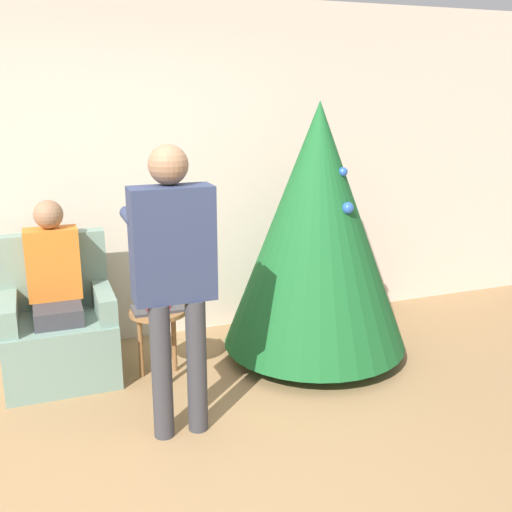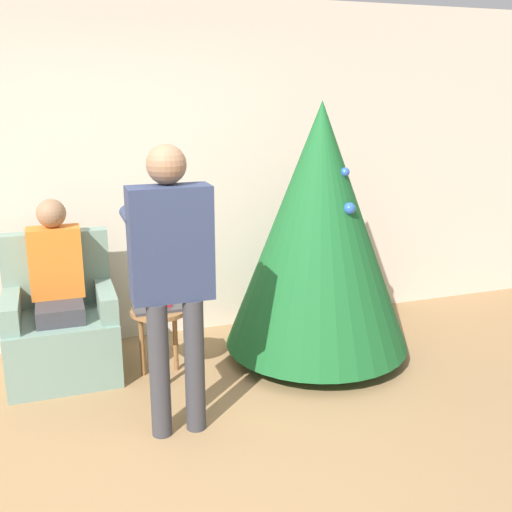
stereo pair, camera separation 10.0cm
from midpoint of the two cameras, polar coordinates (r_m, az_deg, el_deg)
The scene contains 9 objects.
ground_plane at distance 3.28m, azimuth -5.08°, elevation -21.96°, with size 14.00×14.00×0.00m, color #99754C.
wall_back at distance 4.84m, azimuth -12.68°, elevation 7.48°, with size 8.00×0.06×2.70m.
christmas_tree at distance 4.44m, azimuth 5.17°, elevation 2.72°, with size 1.39×1.39×1.93m.
armchair at distance 4.54m, azimuth -18.84°, elevation -6.67°, with size 0.75×0.69×1.01m.
person_seated at distance 4.39m, azimuth -19.22°, elevation -2.47°, with size 0.36×0.46×1.27m.
person_standing at distance 3.43m, azimuth -8.70°, elevation -0.85°, with size 0.48×0.57×1.71m.
side_stool at distance 4.28m, azimuth -9.96°, elevation -6.16°, with size 0.40×0.40×0.52m.
laptop at distance 4.24m, azimuth -10.02°, elevation -4.91°, with size 0.35×0.23×0.02m.
book at distance 4.23m, azimuth -10.03°, elevation -4.64°, with size 0.16×0.11×0.02m.
Camera 1 is at (-0.71, -2.51, 1.98)m, focal length 42.00 mm.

